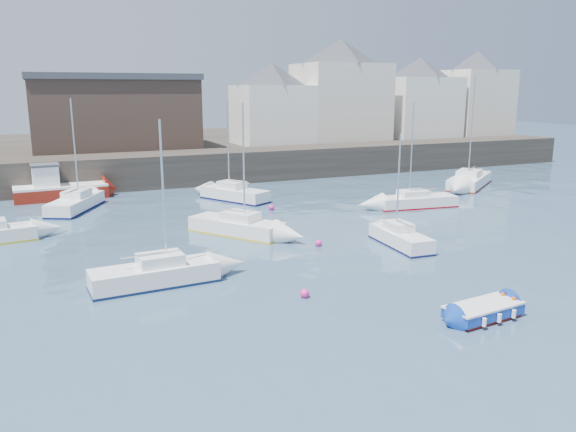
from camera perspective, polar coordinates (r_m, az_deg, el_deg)
name	(u,v)px	position (r m, az deg, el deg)	size (l,w,h in m)	color
water	(404,310)	(24.05, 11.72, -9.34)	(220.00, 220.00, 0.00)	#2D4760
quay_wall	(192,168)	(55.14, -9.68, 4.87)	(90.00, 5.00, 3.00)	#28231E
land_strip	(157,150)	(72.62, -13.20, 6.52)	(90.00, 32.00, 2.80)	#28231E
bldg_east_a	(341,90)	(68.57, 5.37, 12.65)	(13.36, 13.36, 11.80)	beige
bldg_east_b	(419,97)	(74.12, 13.17, 11.66)	(11.88, 11.88, 9.95)	white
bldg_east_c	(475,93)	(79.81, 18.49, 11.77)	(11.14, 11.14, 10.95)	beige
bldg_east_d	(272,103)	(64.26, -1.62, 11.40)	(11.14, 11.14, 8.95)	white
warehouse	(114,112)	(61.48, -17.25, 10.08)	(16.40, 10.40, 7.60)	#3D2D26
blue_dinghy	(483,311)	(23.91, 19.23, -9.06)	(3.41, 1.90, 0.62)	maroon
fishing_boat	(58,188)	(50.16, -22.36, 2.64)	(7.35, 3.09, 4.78)	maroon
sailboat_a	(156,274)	(26.93, -13.30, -5.77)	(5.99, 2.25, 7.65)	white
sailboat_b	(237,226)	(35.37, -5.19, -1.02)	(5.27, 6.35, 8.15)	white
sailboat_c	(400,238)	(33.30, 11.32, -2.16)	(1.92, 5.03, 6.50)	white
sailboat_d	(416,201)	(44.42, 12.87, 1.50)	(6.47, 2.80, 7.99)	white
sailboat_f	(234,194)	(46.16, -5.47, 2.28)	(4.71, 6.29, 7.95)	white
sailboat_g	(469,180)	(55.26, 17.96, 3.47)	(7.90, 6.83, 10.08)	white
sailboat_h	(76,203)	(45.23, -20.76, 1.25)	(4.74, 6.67, 8.28)	white
buoy_near	(305,297)	(24.91, 1.70, -8.27)	(0.41, 0.41, 0.41)	#FA2598
buoy_mid	(318,246)	(32.78, 3.11, -3.06)	(0.40, 0.40, 0.40)	#FA2598
buoy_far	(271,210)	(42.39, -1.69, 0.62)	(0.45, 0.45, 0.45)	#FA2598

